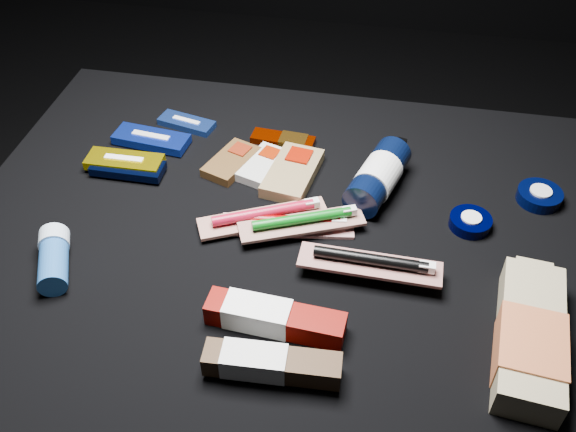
% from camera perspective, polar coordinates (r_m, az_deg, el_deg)
% --- Properties ---
extents(ground, '(3.00, 3.00, 0.00)m').
position_cam_1_polar(ground, '(1.28, -0.76, -14.05)').
color(ground, black).
rests_on(ground, ground).
extents(cloth_table, '(0.98, 0.78, 0.40)m').
position_cam_1_polar(cloth_table, '(1.12, -0.86, -8.49)').
color(cloth_table, black).
rests_on(cloth_table, ground).
extents(luna_bar_0, '(0.11, 0.06, 0.01)m').
position_cam_1_polar(luna_bar_0, '(1.19, -9.00, 8.17)').
color(luna_bar_0, '#2247AA').
rests_on(luna_bar_0, cloth_table).
extents(luna_bar_1, '(0.14, 0.06, 0.02)m').
position_cam_1_polar(luna_bar_1, '(1.16, -12.05, 6.70)').
color(luna_bar_1, '#1431B9').
rests_on(luna_bar_1, cloth_table).
extents(luna_bar_2, '(0.12, 0.05, 0.02)m').
position_cam_1_polar(luna_bar_2, '(1.10, -14.04, 4.14)').
color(luna_bar_2, black).
rests_on(luna_bar_2, cloth_table).
extents(luna_bar_3, '(0.13, 0.05, 0.02)m').
position_cam_1_polar(luna_bar_3, '(1.11, -14.32, 4.69)').
color(luna_bar_3, '#BAA205').
rests_on(luna_bar_3, cloth_table).
extents(clif_bar_0, '(0.09, 0.12, 0.02)m').
position_cam_1_polar(clif_bar_0, '(1.09, -4.92, 4.94)').
color(clif_bar_0, '#503417').
rests_on(clif_bar_0, cloth_table).
extents(clif_bar_1, '(0.08, 0.11, 0.02)m').
position_cam_1_polar(clif_bar_1, '(1.08, -2.19, 4.67)').
color(clif_bar_1, silver).
rests_on(clif_bar_1, cloth_table).
extents(clif_bar_2, '(0.09, 0.14, 0.02)m').
position_cam_1_polar(clif_bar_2, '(1.06, 0.50, 4.03)').
color(clif_bar_2, olive).
rests_on(clif_bar_2, cloth_table).
extents(power_bar, '(0.11, 0.04, 0.01)m').
position_cam_1_polar(power_bar, '(1.14, -0.14, 6.75)').
color(power_bar, '#7A1700').
rests_on(power_bar, cloth_table).
extents(lotion_bottle, '(0.10, 0.19, 0.06)m').
position_cam_1_polar(lotion_bottle, '(1.03, 8.01, 3.51)').
color(lotion_bottle, black).
rests_on(lotion_bottle, cloth_table).
extents(cream_tin_upper, '(0.07, 0.07, 0.02)m').
position_cam_1_polar(cream_tin_upper, '(1.09, 21.44, 1.68)').
color(cream_tin_upper, black).
rests_on(cream_tin_upper, cloth_table).
extents(cream_tin_lower, '(0.06, 0.06, 0.02)m').
position_cam_1_polar(cream_tin_lower, '(1.01, 15.90, -0.51)').
color(cream_tin_lower, black).
rests_on(cream_tin_lower, cloth_table).
extents(bodywash_bottle, '(0.10, 0.24, 0.05)m').
position_cam_1_polar(bodywash_bottle, '(0.86, 20.71, -10.18)').
color(bodywash_bottle, tan).
rests_on(bodywash_bottle, cloth_table).
extents(deodorant_stick, '(0.08, 0.11, 0.04)m').
position_cam_1_polar(deodorant_stick, '(0.96, -20.12, -3.56)').
color(deodorant_stick, '#22579D').
rests_on(deodorant_stick, cloth_table).
extents(toothbrush_pack_0, '(0.21, 0.08, 0.02)m').
position_cam_1_polar(toothbrush_pack_0, '(0.97, 0.12, -0.66)').
color(toothbrush_pack_0, silver).
rests_on(toothbrush_pack_0, cloth_table).
extents(toothbrush_pack_1, '(0.20, 0.13, 0.02)m').
position_cam_1_polar(toothbrush_pack_1, '(0.97, -2.05, 0.06)').
color(toothbrush_pack_1, '#BAB3AE').
rests_on(toothbrush_pack_1, cloth_table).
extents(toothbrush_pack_2, '(0.19, 0.11, 0.02)m').
position_cam_1_polar(toothbrush_pack_2, '(0.95, 1.40, -0.47)').
color(toothbrush_pack_2, '#B8B1AB').
rests_on(toothbrush_pack_2, cloth_table).
extents(toothbrush_pack_3, '(0.20, 0.05, 0.02)m').
position_cam_1_polar(toothbrush_pack_3, '(0.89, 7.49, -4.12)').
color(toothbrush_pack_3, '#ADA6A2').
rests_on(toothbrush_pack_3, cloth_table).
extents(toothpaste_carton_red, '(0.18, 0.05, 0.04)m').
position_cam_1_polar(toothpaste_carton_red, '(0.84, -1.71, -8.96)').
color(toothpaste_carton_red, '#700600').
rests_on(toothpaste_carton_red, cloth_table).
extents(toothpaste_carton_green, '(0.17, 0.05, 0.03)m').
position_cam_1_polar(toothpaste_carton_green, '(0.79, -1.98, -12.93)').
color(toothpaste_carton_green, '#382312').
rests_on(toothpaste_carton_green, cloth_table).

